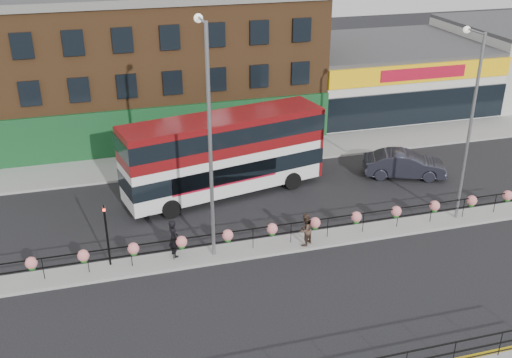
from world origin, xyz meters
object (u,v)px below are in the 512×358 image
object	(u,v)px
double_decker_bus	(225,147)
pedestrian_b	(305,230)
car	(404,164)
lamp_column_west	(208,124)
lamp_column_east	(469,112)
pedestrian_a	(174,238)

from	to	relation	value
double_decker_bus	pedestrian_b	xyz separation A→B (m)	(2.47, -7.09, -1.98)
car	lamp_column_west	bearing A→B (deg)	133.22
double_decker_bus	lamp_column_east	bearing A→B (deg)	-28.99
pedestrian_b	lamp_column_west	xyz separation A→B (m)	(-4.62, 0.66, 5.87)
car	pedestrian_b	bearing A→B (deg)	145.77
car	lamp_column_east	world-z (taller)	lamp_column_east
lamp_column_west	car	bearing A→B (deg)	22.75
pedestrian_a	lamp_column_west	bearing A→B (deg)	-111.17
lamp_column_east	pedestrian_a	bearing A→B (deg)	179.80
double_decker_bus	car	distance (m)	11.69
lamp_column_east	lamp_column_west	bearing A→B (deg)	-179.75
car	lamp_column_west	xyz separation A→B (m)	(-13.63, -5.71, 6.05)
double_decker_bus	pedestrian_b	distance (m)	7.76
car	pedestrian_b	xyz separation A→B (m)	(-9.00, -6.37, 0.18)
pedestrian_a	pedestrian_b	world-z (taller)	pedestrian_a
pedestrian_a	lamp_column_west	xyz separation A→B (m)	(1.89, -0.11, 5.76)
car	lamp_column_east	distance (m)	7.77
pedestrian_b	lamp_column_east	distance (m)	10.42
pedestrian_a	pedestrian_b	size ratio (longest dim) A/B	1.13
car	pedestrian_a	size ratio (longest dim) A/B	2.75
pedestrian_b	pedestrian_a	bearing A→B (deg)	-42.28
double_decker_bus	pedestrian_b	world-z (taller)	double_decker_bus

